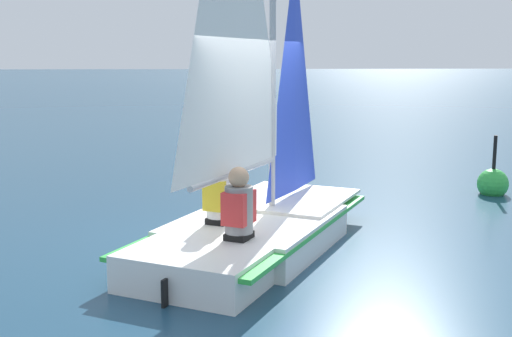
{
  "coord_description": "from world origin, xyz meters",
  "views": [
    {
      "loc": [
        -0.68,
        -7.5,
        2.28
      ],
      "look_at": [
        0.0,
        0.0,
        0.98
      ],
      "focal_mm": 45.0,
      "sensor_mm": 36.0,
      "label": 1
    }
  ],
  "objects_px": {
    "sailor_helm": "(219,202)",
    "sailboat_main": "(255,190)",
    "sailor_crew": "(239,217)",
    "buoy_marker": "(493,183)"
  },
  "relations": [
    {
      "from": "sailboat_main",
      "to": "sailor_crew",
      "type": "height_order",
      "value": "sailboat_main"
    },
    {
      "from": "sailor_helm",
      "to": "sailboat_main",
      "type": "bearing_deg",
      "value": -36.09
    },
    {
      "from": "buoy_marker",
      "to": "sailboat_main",
      "type": "bearing_deg",
      "value": -147.08
    },
    {
      "from": "sailboat_main",
      "to": "sailor_helm",
      "type": "bearing_deg",
      "value": 143.91
    },
    {
      "from": "sailboat_main",
      "to": "sailor_helm",
      "type": "distance_m",
      "value": 0.49
    },
    {
      "from": "sailboat_main",
      "to": "sailor_helm",
      "type": "height_order",
      "value": "sailboat_main"
    },
    {
      "from": "sailboat_main",
      "to": "sailor_crew",
      "type": "xyz_separation_m",
      "value": [
        -0.25,
        -0.89,
        -0.11
      ]
    },
    {
      "from": "sailboat_main",
      "to": "buoy_marker",
      "type": "distance_m",
      "value": 5.15
    },
    {
      "from": "sailboat_main",
      "to": "buoy_marker",
      "type": "relative_size",
      "value": 4.9
    },
    {
      "from": "sailor_helm",
      "to": "buoy_marker",
      "type": "distance_m",
      "value": 5.61
    }
  ]
}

